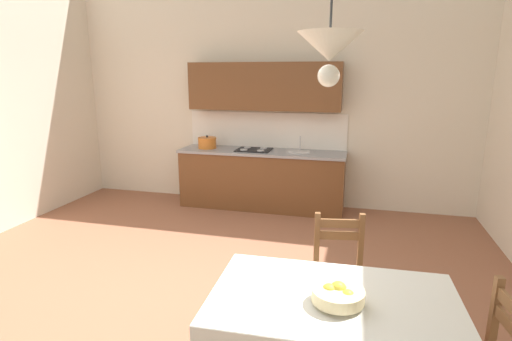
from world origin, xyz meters
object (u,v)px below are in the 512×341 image
Objects in this scene: dining_chair_kitchen_side at (339,276)px; dining_table at (333,317)px; kitchen_cabinetry at (262,153)px; fruit_bowl at (338,295)px; pendant_lamp at (330,48)px.

dining_table is at bearing -90.05° from dining_chair_kitchen_side.
kitchen_cabinetry reaches higher than dining_chair_kitchen_side.
kitchen_cabinetry is 3.19m from dining_chair_kitchen_side.
dining_chair_kitchen_side is 3.10× the size of fruit_bowl.
dining_chair_kitchen_side is (1.34, -2.86, -0.41)m from kitchen_cabinetry.
kitchen_cabinetry is 8.42× the size of fruit_bowl.
kitchen_cabinetry is 2.72× the size of dining_chair_kitchen_side.
dining_table is 0.20m from fruit_bowl.
pendant_lamp reaches higher than dining_table.
fruit_bowl is (0.02, -0.07, 0.19)m from dining_table.
dining_chair_kitchen_side is 1.97m from pendant_lamp.
dining_chair_kitchen_side reaches higher than fruit_bowl.
dining_table is 1.53m from pendant_lamp.
fruit_bowl reaches higher than dining_table.
dining_table is at bearing -70.26° from kitchen_cabinetry.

